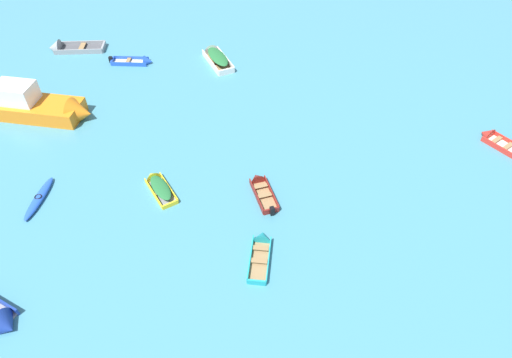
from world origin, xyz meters
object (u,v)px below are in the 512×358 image
kayak_blue_outer_left (39,198)px  rowboat_turquoise_outer_right (261,247)px  rowboat_white_cluster_inner (215,56)px  rowboat_yellow_far_back (158,184)px  motor_launch_orange_back_row_center (38,106)px  rowboat_red_far_left (494,139)px  rowboat_blue_back_row_left (140,62)px  rowboat_maroon_foreground_center (260,187)px  rowboat_grey_back_row_right (64,48)px

kayak_blue_outer_left → rowboat_turquoise_outer_right: size_ratio=1.08×
rowboat_white_cluster_inner → rowboat_yellow_far_back: bearing=-85.7°
rowboat_white_cluster_inner → motor_launch_orange_back_row_center: 12.46m
rowboat_red_far_left → rowboat_blue_back_row_left: rowboat_red_far_left is taller
rowboat_red_far_left → rowboat_yellow_far_back: 19.47m
motor_launch_orange_back_row_center → rowboat_blue_back_row_left: bearing=65.0°
rowboat_yellow_far_back → motor_launch_orange_back_row_center: motor_launch_orange_back_row_center is taller
rowboat_maroon_foreground_center → rowboat_white_cluster_inner: bearing=117.6°
rowboat_red_far_left → rowboat_turquoise_outer_right: bearing=-136.6°
rowboat_white_cluster_inner → rowboat_grey_back_row_right: size_ratio=0.84×
rowboat_red_far_left → rowboat_turquoise_outer_right: rowboat_red_far_left is taller
rowboat_red_far_left → rowboat_grey_back_row_right: 30.32m
rowboat_yellow_far_back → rowboat_blue_back_row_left: rowboat_blue_back_row_left is taller
rowboat_white_cluster_inner → motor_launch_orange_back_row_center: bearing=-133.4°
rowboat_maroon_foreground_center → rowboat_red_far_left: 14.24m
rowboat_red_far_left → rowboat_white_cluster_inner: bearing=165.1°
rowboat_red_far_left → rowboat_blue_back_row_left: size_ratio=0.89×
rowboat_red_far_left → motor_launch_orange_back_row_center: (-27.19, -4.11, 0.55)m
rowboat_white_cluster_inner → rowboat_maroon_foreground_center: bearing=-62.4°
rowboat_yellow_far_back → rowboat_grey_back_row_right: bearing=136.6°
rowboat_yellow_far_back → rowboat_white_cluster_inner: bearing=94.3°
kayak_blue_outer_left → rowboat_turquoise_outer_right: bearing=-1.3°
rowboat_turquoise_outer_right → rowboat_yellow_far_back: bearing=157.2°
rowboat_white_cluster_inner → rowboat_blue_back_row_left: (-5.17, -1.80, -0.19)m
kayak_blue_outer_left → rowboat_yellow_far_back: (5.54, 2.35, 0.07)m
rowboat_red_far_left → rowboat_turquoise_outer_right: 15.74m
kayak_blue_outer_left → rowboat_red_far_left: size_ratio=1.10×
rowboat_white_cluster_inner → rowboat_yellow_far_back: 13.20m
rowboat_turquoise_outer_right → rowboat_blue_back_row_left: rowboat_blue_back_row_left is taller
kayak_blue_outer_left → rowboat_yellow_far_back: bearing=22.9°
rowboat_blue_back_row_left → motor_launch_orange_back_row_center: bearing=-115.0°
motor_launch_orange_back_row_center → rowboat_blue_back_row_left: (3.38, 7.25, -0.56)m
kayak_blue_outer_left → rowboat_grey_back_row_right: rowboat_grey_back_row_right is taller
kayak_blue_outer_left → rowboat_maroon_foreground_center: 11.38m
motor_launch_orange_back_row_center → rowboat_turquoise_outer_right: bearing=-23.1°
rowboat_yellow_far_back → rowboat_blue_back_row_left: size_ratio=0.79×
rowboat_turquoise_outer_right → rowboat_yellow_far_back: size_ratio=1.15×
rowboat_red_far_left → rowboat_blue_back_row_left: bearing=172.5°
rowboat_white_cluster_inner → rowboat_yellow_far_back: rowboat_white_cluster_inner is taller
rowboat_blue_back_row_left → rowboat_maroon_foreground_center: bearing=-41.7°
rowboat_red_far_left → rowboat_blue_back_row_left: 24.02m
rowboat_yellow_far_back → motor_launch_orange_back_row_center: (-9.54, 4.10, 0.49)m
rowboat_maroon_foreground_center → kayak_blue_outer_left: bearing=-162.1°
rowboat_white_cluster_inner → rowboat_turquoise_outer_right: (7.21, -15.76, -0.19)m
motor_launch_orange_back_row_center → rowboat_blue_back_row_left: motor_launch_orange_back_row_center is taller
rowboat_maroon_foreground_center → rowboat_grey_back_row_right: (-17.74, 10.61, 0.02)m
kayak_blue_outer_left → motor_launch_orange_back_row_center: size_ratio=0.43×
rowboat_turquoise_outer_right → motor_launch_orange_back_row_center: (-15.76, 6.71, 0.56)m
rowboat_yellow_far_back → rowboat_grey_back_row_right: (-12.46, 11.77, -0.03)m
rowboat_turquoise_outer_right → rowboat_blue_back_row_left: size_ratio=0.90×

